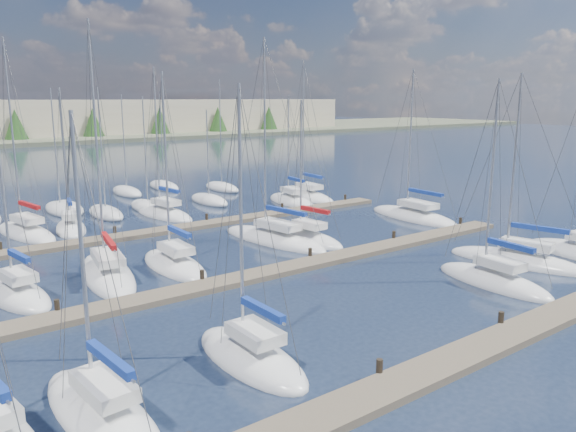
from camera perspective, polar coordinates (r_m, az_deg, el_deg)
ground at (r=73.83m, az=-22.00°, el=2.86°), size 400.00×400.00×0.00m
dock_near at (r=24.74m, az=17.40°, el=-13.42°), size 44.00×1.93×1.10m
dock_mid at (r=34.12m, az=-2.04°, el=-5.77°), size 44.00×1.93×1.10m
dock_far at (r=45.91m, az=-12.09°, el=-1.40°), size 44.00×1.93×1.10m
sailboat_r at (r=60.28m, az=1.92°, el=2.05°), size 3.62×9.56×15.09m
sailboat_c at (r=23.56m, az=-3.79°, el=-14.13°), size 2.61×6.93×11.82m
sailboat_m at (r=51.17m, az=12.65°, el=-0.04°), size 3.80×10.22×13.70m
sailboat_q at (r=57.38m, az=0.34°, el=1.54°), size 3.99×8.27×11.60m
sailboat_n at (r=48.42m, az=-25.07°, el=-1.53°), size 4.12×9.14×15.72m
sailboat_j at (r=36.27m, az=-11.47°, el=-4.88°), size 2.89×7.64×12.82m
sailboat_f at (r=39.32m, az=22.33°, el=-4.24°), size 4.54×9.31×12.82m
sailboat_k at (r=41.95m, az=-1.48°, el=-2.35°), size 4.21×10.69×15.47m
sailboat_o at (r=48.50m, az=-21.19°, el=-1.19°), size 3.58×6.59×12.05m
sailboat_e at (r=34.58m, az=20.13°, el=-6.22°), size 3.08×7.80×12.30m
sailboat_i at (r=35.43m, az=-17.85°, el=-5.62°), size 4.42×10.04×15.61m
sailboat_p at (r=52.19m, az=-12.46°, el=0.22°), size 3.62×8.48×13.93m
sailboat_b at (r=20.80m, az=-18.39°, el=-18.56°), size 3.02×7.91×10.90m
sailboat_h at (r=33.55m, az=-25.78°, el=-7.25°), size 3.41×6.81×11.30m
sailboat_l at (r=41.99m, az=1.86°, el=-2.34°), size 3.09×7.37×11.13m
distant_boats at (r=57.19m, az=-21.92°, el=0.75°), size 36.93×20.75×13.30m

